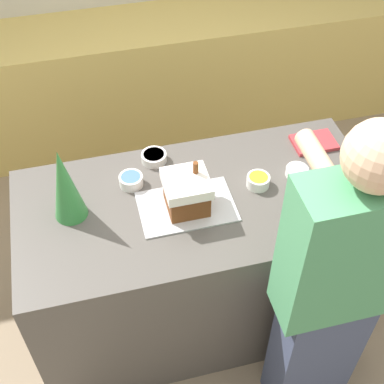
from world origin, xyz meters
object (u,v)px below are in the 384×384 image
(candy_bowl_near_tray_right, at_px, (297,171))
(person, at_px, (332,293))
(baking_tray, at_px, (187,207))
(candy_bowl_center_rear, at_px, (154,157))
(cookbook, at_px, (314,142))
(candy_bowl_front_corner, at_px, (258,181))
(decorative_tree, at_px, (65,185))
(gingerbread_house, at_px, (187,192))
(candy_bowl_beside_tree, at_px, (131,180))

(candy_bowl_near_tray_right, xyz_separation_m, person, (-0.11, -0.64, -0.04))
(baking_tray, xyz_separation_m, candy_bowl_center_rear, (-0.08, 0.34, 0.02))
(candy_bowl_center_rear, height_order, cookbook, candy_bowl_center_rear)
(candy_bowl_front_corner, bearing_deg, person, -81.32)
(baking_tray, relative_size, decorative_tree, 1.15)
(gingerbread_house, xyz_separation_m, candy_bowl_beside_tree, (-0.22, 0.20, -0.07))
(decorative_tree, height_order, candy_bowl_center_rear, decorative_tree)
(baking_tray, distance_m, candy_bowl_beside_tree, 0.30)
(cookbook, distance_m, person, 0.88)
(baking_tray, relative_size, cookbook, 2.00)
(baking_tray, height_order, candy_bowl_front_corner, candy_bowl_front_corner)
(person, bearing_deg, baking_tray, 128.24)
(baking_tray, relative_size, candy_bowl_front_corner, 3.97)
(candy_bowl_near_tray_right, height_order, candy_bowl_front_corner, candy_bowl_front_corner)
(decorative_tree, xyz_separation_m, candy_bowl_near_tray_right, (1.06, -0.01, -0.16))
(candy_bowl_center_rear, relative_size, candy_bowl_beside_tree, 1.11)
(cookbook, relative_size, person, 0.12)
(candy_bowl_near_tray_right, bearing_deg, gingerbread_house, -172.48)
(baking_tray, distance_m, decorative_tree, 0.54)
(decorative_tree, height_order, candy_bowl_near_tray_right, decorative_tree)
(person, bearing_deg, candy_bowl_beside_tree, 130.76)
(baking_tray, xyz_separation_m, candy_bowl_beside_tree, (-0.22, 0.20, 0.02))
(candy_bowl_near_tray_right, distance_m, candy_bowl_beside_tree, 0.78)
(baking_tray, height_order, cookbook, cookbook)
(cookbook, bearing_deg, candy_bowl_beside_tree, -176.41)
(baking_tray, distance_m, person, 0.73)
(candy_bowl_front_corner, xyz_separation_m, person, (0.10, -0.62, -0.04))
(gingerbread_house, xyz_separation_m, decorative_tree, (-0.50, 0.09, 0.09))
(candy_bowl_near_tray_right, height_order, person, person)
(candy_bowl_center_rear, distance_m, candy_bowl_beside_tree, 0.19)
(candy_bowl_front_corner, distance_m, candy_bowl_beside_tree, 0.59)
(candy_bowl_beside_tree, distance_m, cookbook, 0.94)
(baking_tray, relative_size, candy_bowl_beside_tree, 3.83)
(candy_bowl_front_corner, bearing_deg, gingerbread_house, -171.44)
(candy_bowl_near_tray_right, distance_m, cookbook, 0.25)
(candy_bowl_center_rear, distance_m, cookbook, 0.81)
(gingerbread_house, xyz_separation_m, candy_bowl_near_tray_right, (0.56, 0.07, -0.08))
(candy_bowl_center_rear, bearing_deg, person, -59.66)
(person, bearing_deg, candy_bowl_near_tray_right, 80.66)
(decorative_tree, relative_size, candy_bowl_center_rear, 3.00)
(decorative_tree, distance_m, candy_bowl_beside_tree, 0.35)
(cookbook, bearing_deg, gingerbread_house, -160.19)
(gingerbread_house, relative_size, person, 0.13)
(gingerbread_house, relative_size, decorative_tree, 0.61)
(candy_bowl_near_tray_right, bearing_deg, candy_bowl_front_corner, -174.31)
(candy_bowl_center_rear, xyz_separation_m, person, (0.53, -0.91, -0.04))
(cookbook, bearing_deg, baking_tray, -160.18)
(gingerbread_house, height_order, decorative_tree, decorative_tree)
(gingerbread_house, distance_m, decorative_tree, 0.52)
(gingerbread_house, bearing_deg, person, -51.78)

